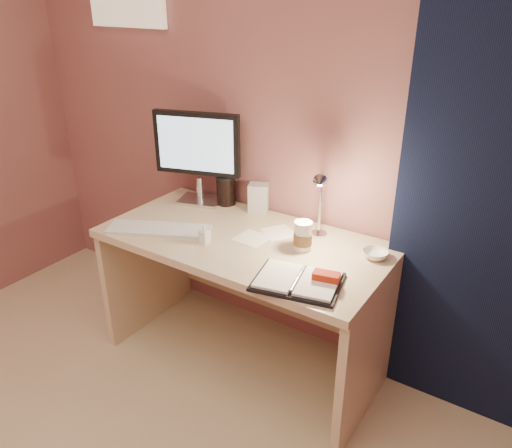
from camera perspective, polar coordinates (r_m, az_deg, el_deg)
The scene contains 13 objects.
room at distance 2.20m, azimuth 24.46°, elevation 4.91°, with size 3.50×3.50×3.50m.
desk at distance 2.57m, azimuth -0.42°, elevation -5.46°, with size 1.40×0.70×0.73m.
monitor at distance 2.73m, azimuth -6.71°, elevation 8.45°, with size 0.47×0.23×0.51m.
keyboard at distance 2.51m, azimuth -11.02°, elevation -0.63°, with size 0.51×0.15×0.02m, color white.
planner at distance 2.05m, azimuth 5.07°, elevation -6.46°, with size 0.40×0.33×0.05m.
paper_a at distance 2.40m, azimuth -0.50°, elevation -1.63°, with size 0.15×0.15×0.00m, color white.
paper_b at distance 2.46m, azimuth 2.56°, elevation -0.97°, with size 0.14×0.14×0.00m, color white.
coffee_cup at distance 2.29m, azimuth 5.37°, elevation -1.44°, with size 0.09×0.09×0.14m.
bowl at distance 2.29m, azimuth 13.47°, elevation -3.40°, with size 0.12×0.12×0.04m, color white.
lotion_bottle at distance 2.35m, azimuth -5.91°, elevation -1.11°, with size 0.04×0.04×0.10m, color white.
dark_jar at distance 2.77m, azimuth -3.44°, elevation 3.77°, with size 0.11×0.11×0.15m, color black.
product_box at distance 2.67m, azimuth 0.28°, elevation 3.02°, with size 0.10×0.08×0.15m, color beige.
desk_lamp at distance 2.30m, azimuth 5.71°, elevation 3.14°, with size 0.14×0.22×0.36m.
Camera 1 is at (1.23, -0.39, 1.82)m, focal length 35.00 mm.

